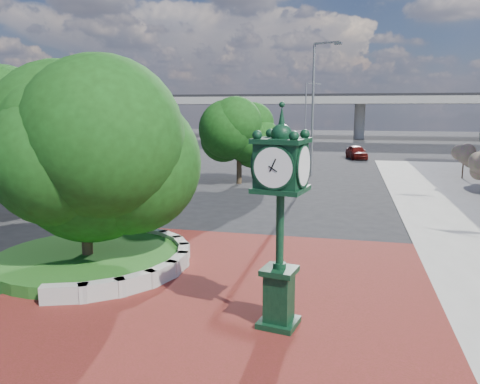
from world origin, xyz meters
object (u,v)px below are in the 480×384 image
Objects in this scene: parked_car at (356,152)px; street_lamp_near at (316,99)px; street_lamp_far at (307,111)px; post_clock at (280,210)px.

street_lamp_near reaches higher than parked_car.
street_lamp_near is 1.22× the size of street_lamp_far.
post_clock reaches higher than parked_car.
street_lamp_far reaches higher than parked_car.
street_lamp_far is (-2.56, 21.85, -1.08)m from street_lamp_near.
street_lamp_near is at bearing -83.32° from street_lamp_far.
post_clock is at bearing -106.78° from parked_car.
parked_car is 0.41× the size of street_lamp_near.
post_clock is 26.59m from street_lamp_near.
street_lamp_near is at bearing 92.44° from post_clock.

